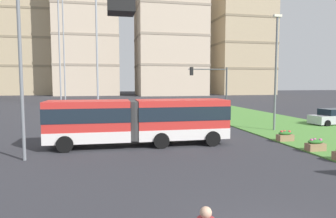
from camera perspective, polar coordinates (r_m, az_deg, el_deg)
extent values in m
cube|color=red|center=(20.56, 2.51, -1.78)|extent=(6.02, 2.56, 2.55)
cube|color=silver|center=(20.69, 2.50, -4.32)|extent=(6.05, 2.58, 0.70)
cube|color=#19232D|center=(20.51, 2.52, -0.60)|extent=(6.07, 2.60, 0.90)
cube|color=red|center=(20.04, -14.71, -2.12)|extent=(5.26, 2.63, 2.55)
cube|color=silver|center=(20.17, -14.65, -4.73)|extent=(5.28, 2.65, 0.70)
cube|color=#19232D|center=(19.99, -14.74, -0.91)|extent=(5.30, 2.67, 0.90)
cylinder|color=#383838|center=(20.05, -5.84, -1.97)|extent=(2.40, 2.40, 2.45)
cylinder|color=black|center=(22.41, 6.21, -4.39)|extent=(1.00, 0.29, 1.00)
cylinder|color=black|center=(20.08, 8.38, -5.53)|extent=(1.00, 0.29, 1.00)
cylinder|color=black|center=(21.64, -2.43, -4.71)|extent=(1.00, 0.29, 1.00)
cylinder|color=black|center=(19.21, -1.25, -5.96)|extent=(1.00, 0.29, 1.00)
cylinder|color=black|center=(21.58, -17.86, -4.98)|extent=(1.01, 0.31, 1.00)
cylinder|color=black|center=(19.15, -18.80, -6.27)|extent=(1.01, 0.31, 1.00)
sphere|color=#F9EFC6|center=(22.44, 9.46, -3.65)|extent=(0.24, 0.24, 0.24)
sphere|color=#F9EFC6|center=(20.79, 11.24, -4.37)|extent=(0.24, 0.24, 0.24)
cube|color=#B7BABF|center=(33.67, 28.38, -1.66)|extent=(4.58, 2.32, 0.80)
cube|color=black|center=(33.72, 28.60, -0.47)|extent=(2.56, 1.95, 0.60)
cylinder|color=black|center=(32.00, 27.72, -2.43)|extent=(0.66, 0.30, 0.64)
cylinder|color=black|center=(33.25, 25.47, -2.07)|extent=(0.66, 0.30, 0.64)
cylinder|color=black|center=(35.41, 28.94, -1.81)|extent=(0.66, 0.30, 0.64)
sphere|color=tan|center=(6.36, 7.11, -18.72)|extent=(0.24, 0.24, 0.24)
cube|color=#937051|center=(20.36, 25.91, -6.42)|extent=(1.10, 0.56, 0.44)
ellipsoid|color=#2D6B28|center=(20.30, 25.95, -5.54)|extent=(0.99, 0.50, 0.28)
sphere|color=#D14C99|center=(20.11, 25.33, -5.32)|extent=(0.20, 0.20, 0.20)
sphere|color=#D14C99|center=(20.34, 25.82, -5.22)|extent=(0.20, 0.20, 0.20)
sphere|color=#D14C99|center=(20.41, 26.68, -5.23)|extent=(0.20, 0.20, 0.20)
cube|color=#937051|center=(22.84, 21.11, -5.04)|extent=(1.10, 0.56, 0.44)
ellipsoid|color=#2D6B28|center=(22.78, 21.13, -4.25)|extent=(0.99, 0.50, 0.28)
sphere|color=red|center=(22.62, 20.54, -4.04)|extent=(0.20, 0.20, 0.20)
sphere|color=red|center=(22.84, 21.03, -3.97)|extent=(0.20, 0.20, 0.20)
sphere|color=red|center=(22.87, 21.81, -3.98)|extent=(0.20, 0.20, 0.20)
sphere|color=green|center=(3.43, -8.83, 19.35)|extent=(0.16, 0.16, 0.16)
cylinder|color=#474C51|center=(30.78, 10.89, 2.44)|extent=(0.16, 0.16, 5.62)
cylinder|color=#474C51|center=(30.07, 7.50, 7.40)|extent=(3.92, 0.10, 0.10)
cube|color=black|center=(29.55, 4.44, 7.08)|extent=(0.28, 0.28, 0.80)
sphere|color=red|center=(29.55, 4.44, 7.57)|extent=(0.16, 0.16, 0.16)
sphere|color=yellow|center=(29.54, 4.44, 7.06)|extent=(0.16, 0.16, 0.16)
sphere|color=green|center=(29.54, 4.43, 6.56)|extent=(0.16, 0.16, 0.16)
cylinder|color=slate|center=(17.71, -25.85, 5.82)|extent=(0.18, 0.18, 9.13)
cylinder|color=slate|center=(27.36, 19.55, 6.06)|extent=(0.18, 0.18, 9.56)
cube|color=white|center=(27.89, 19.86, 16.13)|extent=(0.70, 0.28, 0.20)
cube|color=tan|center=(115.54, -25.68, 15.76)|extent=(20.50, 17.08, 53.06)
cube|color=#85765B|center=(113.47, -25.34, 7.14)|extent=(20.70, 17.28, 0.70)
cube|color=#85765B|center=(114.20, -25.51, 11.58)|extent=(20.70, 17.28, 0.70)
cube|color=#85765B|center=(115.61, -25.69, 15.93)|extent=(20.70, 17.28, 0.70)
cube|color=#C6B299|center=(104.21, -15.06, 17.43)|extent=(19.35, 16.15, 53.47)
cube|color=gray|center=(101.87, -14.83, 7.79)|extent=(19.55, 16.35, 0.70)
cube|color=gray|center=(102.70, -14.95, 12.76)|extent=(19.55, 16.35, 0.70)
cube|color=gray|center=(104.29, -15.06, 17.62)|extent=(19.55, 16.35, 0.70)
cube|color=#C6B299|center=(100.08, 0.34, 15.47)|extent=(20.89, 17.81, 44.38)
cube|color=gray|center=(98.58, 0.34, 8.03)|extent=(21.09, 18.01, 0.70)
cube|color=gray|center=(99.42, 0.34, 13.15)|extent=(21.09, 18.01, 0.70)
cube|color=gray|center=(101.05, 0.35, 18.14)|extent=(21.09, 18.01, 0.70)
cube|color=tan|center=(109.03, 13.62, 13.50)|extent=(18.42, 16.18, 40.77)
cube|color=#85765B|center=(107.90, 13.49, 7.26)|extent=(18.62, 16.38, 0.70)
cube|color=#85765B|center=(108.54, 13.58, 11.56)|extent=(18.62, 16.38, 0.70)
cube|color=#85765B|center=(109.77, 13.67, 15.79)|extent=(18.62, 16.38, 0.70)
cylinder|color=gray|center=(60.95, -13.27, 17.53)|extent=(0.24, 0.24, 34.88)
cylinder|color=gray|center=(61.33, -19.15, 17.31)|extent=(0.24, 0.24, 34.88)
cylinder|color=gray|center=(55.11, -13.40, 18.89)|extent=(0.24, 0.24, 34.88)
cylinder|color=gray|center=(55.53, -19.95, 18.61)|extent=(0.24, 0.24, 34.88)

